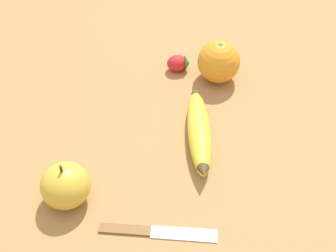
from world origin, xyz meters
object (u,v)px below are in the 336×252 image
Objects in this scene: apple at (65,186)px; orange at (219,62)px; paring_knife at (153,231)px; banana at (199,132)px; strawberry at (179,63)px.

orange is at bearing 17.85° from apple.
orange is at bearing 165.82° from paring_knife.
paring_knife is at bearing -23.73° from banana.
banana reaches higher than paring_knife.
strawberry is (0.07, 0.19, -0.00)m from banana.
banana is 0.20m from strawberry.
orange is 1.02× the size of apple.
banana reaches higher than strawberry.
paring_knife is (-0.17, -0.12, -0.02)m from banana.
banana is at bearing -136.02° from orange.
banana is 1.26× the size of paring_knife.
apple is at bearing -60.66° from banana.
strawberry is at bearing 29.72° from apple.
apple is (-0.25, 0.00, 0.02)m from banana.
banana is at bearing 162.53° from paring_knife.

